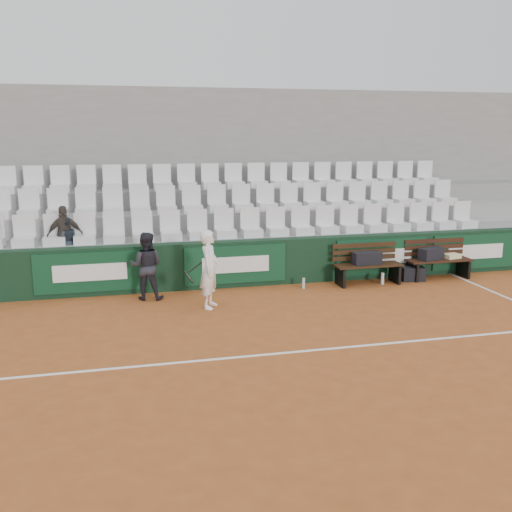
{
  "coord_description": "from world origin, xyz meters",
  "views": [
    {
      "loc": [
        -2.54,
        -7.83,
        3.29
      ],
      "look_at": [
        -0.09,
        2.4,
        1.0
      ],
      "focal_mm": 40.0,
      "sensor_mm": 36.0,
      "label": 1
    }
  ],
  "objects_px": {
    "sports_bag_left": "(367,258)",
    "water_bottle_near": "(304,283)",
    "bench_left": "(368,274)",
    "water_bottle_far": "(382,278)",
    "spectator_c": "(65,220)",
    "tennis_player": "(210,269)",
    "sports_bag_ground": "(413,274)",
    "ball_kid": "(146,266)",
    "sports_bag_right": "(431,254)",
    "spectator_b": "(64,214)",
    "bench_right": "(438,269)"
  },
  "relations": [
    {
      "from": "water_bottle_far",
      "to": "spectator_b",
      "type": "height_order",
      "value": "spectator_b"
    },
    {
      "from": "sports_bag_right",
      "to": "water_bottle_near",
      "type": "xyz_separation_m",
      "value": [
        -3.08,
        -0.12,
        -0.47
      ]
    },
    {
      "from": "tennis_player",
      "to": "water_bottle_near",
      "type": "bearing_deg",
      "value": 22.01
    },
    {
      "from": "sports_bag_left",
      "to": "sports_bag_ground",
      "type": "distance_m",
      "value": 1.23
    },
    {
      "from": "ball_kid",
      "to": "bench_left",
      "type": "bearing_deg",
      "value": -165.64
    },
    {
      "from": "sports_bag_left",
      "to": "water_bottle_near",
      "type": "relative_size",
      "value": 2.72
    },
    {
      "from": "bench_left",
      "to": "water_bottle_far",
      "type": "height_order",
      "value": "bench_left"
    },
    {
      "from": "sports_bag_right",
      "to": "sports_bag_left",
      "type": "bearing_deg",
      "value": -176.95
    },
    {
      "from": "sports_bag_ground",
      "to": "water_bottle_near",
      "type": "height_order",
      "value": "sports_bag_ground"
    },
    {
      "from": "sports_bag_left",
      "to": "tennis_player",
      "type": "relative_size",
      "value": 0.41
    },
    {
      "from": "sports_bag_right",
      "to": "sports_bag_ground",
      "type": "bearing_deg",
      "value": -172.09
    },
    {
      "from": "tennis_player",
      "to": "ball_kid",
      "type": "distance_m",
      "value": 1.42
    },
    {
      "from": "bench_left",
      "to": "ball_kid",
      "type": "distance_m",
      "value": 4.82
    },
    {
      "from": "sports_bag_ground",
      "to": "water_bottle_far",
      "type": "relative_size",
      "value": 1.97
    },
    {
      "from": "bench_left",
      "to": "sports_bag_ground",
      "type": "xyz_separation_m",
      "value": [
        1.12,
        0.05,
        -0.07
      ]
    },
    {
      "from": "bench_right",
      "to": "spectator_b",
      "type": "height_order",
      "value": "spectator_b"
    },
    {
      "from": "sports_bag_right",
      "to": "sports_bag_ground",
      "type": "height_order",
      "value": "sports_bag_right"
    },
    {
      "from": "bench_right",
      "to": "sports_bag_ground",
      "type": "distance_m",
      "value": 0.67
    },
    {
      "from": "water_bottle_far",
      "to": "tennis_player",
      "type": "height_order",
      "value": "tennis_player"
    },
    {
      "from": "sports_bag_ground",
      "to": "ball_kid",
      "type": "distance_m",
      "value": 5.95
    },
    {
      "from": "spectator_c",
      "to": "sports_bag_left",
      "type": "bearing_deg",
      "value": 161.26
    },
    {
      "from": "sports_bag_left",
      "to": "ball_kid",
      "type": "height_order",
      "value": "ball_kid"
    },
    {
      "from": "water_bottle_far",
      "to": "ball_kid",
      "type": "height_order",
      "value": "ball_kid"
    },
    {
      "from": "bench_left",
      "to": "water_bottle_near",
      "type": "height_order",
      "value": "bench_left"
    },
    {
      "from": "bench_left",
      "to": "sports_bag_right",
      "type": "xyz_separation_m",
      "value": [
        1.58,
        0.11,
        0.36
      ]
    },
    {
      "from": "spectator_b",
      "to": "tennis_player",
      "type": "bearing_deg",
      "value": 132.12
    },
    {
      "from": "bench_left",
      "to": "sports_bag_ground",
      "type": "bearing_deg",
      "value": 2.38
    },
    {
      "from": "sports_bag_right",
      "to": "spectator_c",
      "type": "distance_m",
      "value": 8.07
    },
    {
      "from": "bench_right",
      "to": "spectator_b",
      "type": "xyz_separation_m",
      "value": [
        -8.18,
        0.95,
        1.4
      ]
    },
    {
      "from": "spectator_b",
      "to": "bench_right",
      "type": "bearing_deg",
      "value": 160.67
    },
    {
      "from": "bench_right",
      "to": "spectator_c",
      "type": "distance_m",
      "value": 8.32
    },
    {
      "from": "sports_bag_ground",
      "to": "bench_left",
      "type": "bearing_deg",
      "value": -177.62
    },
    {
      "from": "sports_bag_left",
      "to": "spectator_b",
      "type": "height_order",
      "value": "spectator_b"
    },
    {
      "from": "water_bottle_near",
      "to": "ball_kid",
      "type": "relative_size",
      "value": 0.17
    },
    {
      "from": "sports_bag_left",
      "to": "water_bottle_near",
      "type": "xyz_separation_m",
      "value": [
        -1.46,
        -0.04,
        -0.47
      ]
    },
    {
      "from": "bench_right",
      "to": "sports_bag_ground",
      "type": "relative_size",
      "value": 2.93
    },
    {
      "from": "water_bottle_far",
      "to": "spectator_b",
      "type": "xyz_separation_m",
      "value": [
        -6.71,
        1.13,
        1.5
      ]
    },
    {
      "from": "bench_left",
      "to": "spectator_b",
      "type": "xyz_separation_m",
      "value": [
        -6.4,
        1.04,
        1.4
      ]
    },
    {
      "from": "bench_left",
      "to": "sports_bag_ground",
      "type": "height_order",
      "value": "bench_left"
    },
    {
      "from": "sports_bag_right",
      "to": "tennis_player",
      "type": "relative_size",
      "value": 0.38
    },
    {
      "from": "spectator_c",
      "to": "sports_bag_right",
      "type": "bearing_deg",
      "value": 163.68
    },
    {
      "from": "bench_left",
      "to": "bench_right",
      "type": "relative_size",
      "value": 1.0
    },
    {
      "from": "water_bottle_far",
      "to": "spectator_c",
      "type": "relative_size",
      "value": 0.26
    },
    {
      "from": "ball_kid",
      "to": "water_bottle_near",
      "type": "bearing_deg",
      "value": -165.61
    },
    {
      "from": "bench_right",
      "to": "tennis_player",
      "type": "distance_m",
      "value": 5.56
    },
    {
      "from": "water_bottle_near",
      "to": "bench_left",
      "type": "bearing_deg",
      "value": 0.43
    },
    {
      "from": "sports_bag_ground",
      "to": "water_bottle_far",
      "type": "distance_m",
      "value": 0.82
    },
    {
      "from": "bench_left",
      "to": "spectator_c",
      "type": "distance_m",
      "value": 6.59
    },
    {
      "from": "sports_bag_ground",
      "to": "ball_kid",
      "type": "xyz_separation_m",
      "value": [
        -5.92,
        -0.09,
        0.53
      ]
    },
    {
      "from": "water_bottle_near",
      "to": "sports_bag_right",
      "type": "bearing_deg",
      "value": 2.27
    }
  ]
}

